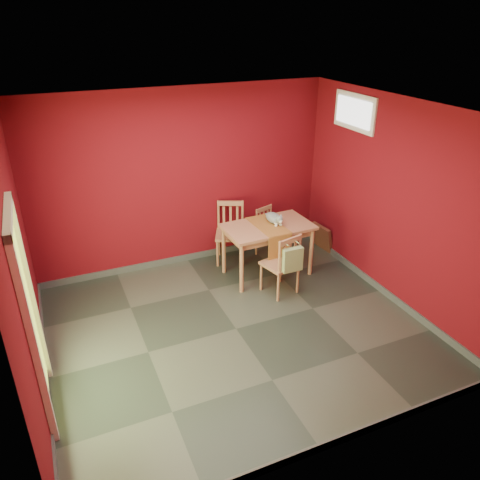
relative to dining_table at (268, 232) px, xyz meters
name	(u,v)px	position (x,y,z in m)	size (l,w,h in m)	color
ground	(236,329)	(-0.98, -1.10, -0.70)	(4.50, 4.50, 0.00)	#2D342D
room_shell	(236,326)	(-0.98, -1.10, -0.65)	(4.50, 4.50, 4.50)	#630A12
doorway	(29,313)	(-3.21, -1.50, 0.42)	(0.06, 1.01, 2.13)	#B7D838
window	(354,112)	(1.24, -0.10, 1.65)	(0.05, 0.90, 0.50)	white
outlet_plate	(276,227)	(0.62, 0.89, -0.40)	(0.08, 0.01, 0.12)	silver
dining_table	(268,232)	(0.00, 0.00, 0.00)	(1.31, 0.79, 0.80)	#AA6E4F
table_runner	(272,233)	(0.00, -0.13, 0.04)	(0.40, 0.79, 0.39)	#935825
chair_far_left	(230,232)	(-0.33, 0.64, -0.21)	(0.59, 0.59, 0.95)	#AA6E4F
chair_far_right	(269,231)	(0.31, 0.56, -0.29)	(0.48, 0.48, 0.80)	#AA6E4F
chair_near	(282,263)	(-0.06, -0.57, -0.23)	(0.52, 0.52, 0.92)	#AA6E4F
tote_bag	(292,260)	(-0.02, -0.78, -0.07)	(0.28, 0.17, 0.40)	#83925E
cat	(274,216)	(0.12, 0.07, 0.20)	(0.21, 0.40, 0.20)	slate
picture_frame	(322,237)	(1.21, 0.35, -0.48)	(0.18, 0.44, 0.44)	#572E20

